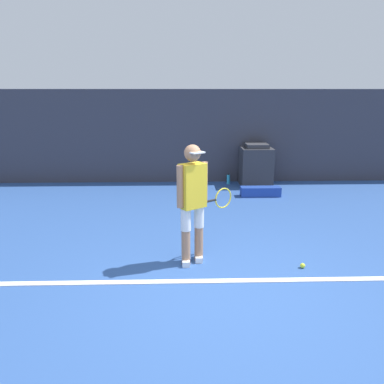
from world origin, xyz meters
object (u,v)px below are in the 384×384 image
Objects in this scene: tennis_player at (193,199)px; covered_chair at (256,166)px; tennis_ball at (303,266)px; water_bottle at (228,179)px; equipment_bag at (260,191)px.

covered_chair is (1.71, 4.35, -0.41)m from tennis_player.
tennis_ball is 4.74m from water_bottle.
tennis_player is at bearing -103.09° from water_bottle.
tennis_player is 3.79m from equipment_bag.
tennis_player is 6.21× the size of water_bottle.
water_bottle is at bearing 167.98° from covered_chair.
tennis_player reaches higher than tennis_ball.
tennis_player reaches higher than covered_chair.
tennis_ball is 0.26× the size of water_bottle.
tennis_ball is at bearing -84.84° from water_bottle.
tennis_player is at bearing -111.44° from covered_chair.
covered_chair is 1.10m from equipment_bag.
tennis_player is 1.84× the size of equipment_bag.
covered_chair reaches higher than tennis_ball.
water_bottle reaches higher than equipment_bag.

